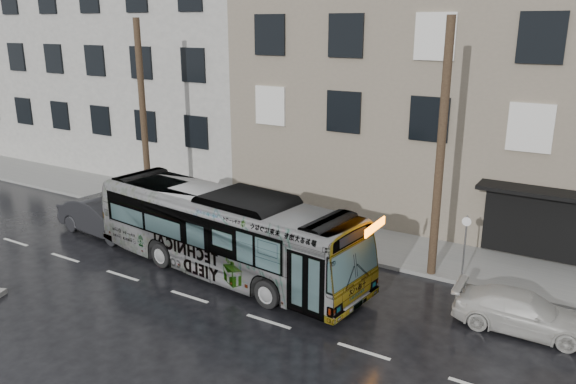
% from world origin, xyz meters
% --- Properties ---
extents(ground, '(120.00, 120.00, 0.00)m').
position_xyz_m(ground, '(0.00, 0.00, 0.00)').
color(ground, black).
rests_on(ground, ground).
extents(sidewalk, '(90.00, 3.60, 0.15)m').
position_xyz_m(sidewalk, '(0.00, 4.90, 0.07)').
color(sidewalk, gray).
rests_on(sidewalk, ground).
extents(building_taupe, '(20.00, 12.00, 11.00)m').
position_xyz_m(building_taupe, '(5.00, 12.70, 5.50)').
color(building_taupe, gray).
rests_on(building_taupe, ground).
extents(building_grey, '(26.00, 15.00, 16.00)m').
position_xyz_m(building_grey, '(-18.00, 14.20, 8.00)').
color(building_grey, '#B9B6AE').
rests_on(building_grey, ground).
extents(utility_pole_front, '(0.30, 0.30, 9.00)m').
position_xyz_m(utility_pole_front, '(6.50, 3.30, 4.65)').
color(utility_pole_front, '#493824').
rests_on(utility_pole_front, sidewalk).
extents(utility_pole_rear, '(0.30, 0.30, 9.00)m').
position_xyz_m(utility_pole_rear, '(-7.50, 3.30, 4.65)').
color(utility_pole_rear, '#493824').
rests_on(utility_pole_rear, sidewalk).
extents(sign_post, '(0.06, 0.06, 2.40)m').
position_xyz_m(sign_post, '(7.60, 3.30, 1.35)').
color(sign_post, slate).
rests_on(sign_post, sidewalk).
extents(bus, '(11.59, 3.94, 3.17)m').
position_xyz_m(bus, '(-0.16, -0.23, 1.58)').
color(bus, '#B2B2B2').
rests_on(bus, ground).
extents(white_sedan, '(4.10, 1.81, 1.17)m').
position_xyz_m(white_sedan, '(9.97, 1.05, 0.59)').
color(white_sedan, '#B8B6AF').
rests_on(white_sedan, ground).
extents(dark_sedan, '(4.95, 2.11, 1.59)m').
position_xyz_m(dark_sedan, '(-7.08, 0.20, 0.79)').
color(dark_sedan, black).
rests_on(dark_sedan, ground).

